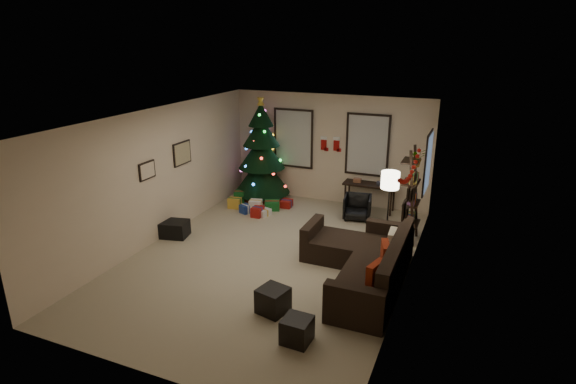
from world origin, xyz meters
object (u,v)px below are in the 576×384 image
Objects in this scene: christmas_tree at (262,156)px; bookshelf at (413,197)px; desk at (370,187)px; desk_chair at (357,207)px; sofa at (365,263)px.

bookshelf is (3.98, -1.28, -0.16)m from christmas_tree.
desk_chair is at bearing -100.46° from desk.
desk_chair is (2.68, -0.54, -0.82)m from christmas_tree.
sofa is at bearing -103.70° from bookshelf.
sofa is 2.07m from bookshelf.
bookshelf reaches higher than desk_chair.
bookshelf is at bearing -49.75° from desk.
sofa reaches higher than desk.
bookshelf is at bearing -17.81° from christmas_tree.
christmas_tree is 4.82m from sofa.
desk is 2.19× the size of desk_chair.
christmas_tree is 4.19m from bookshelf.
desk reaches higher than desk_chair.
bookshelf is at bearing 76.30° from sofa.
desk is 0.73m from desk_chair.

